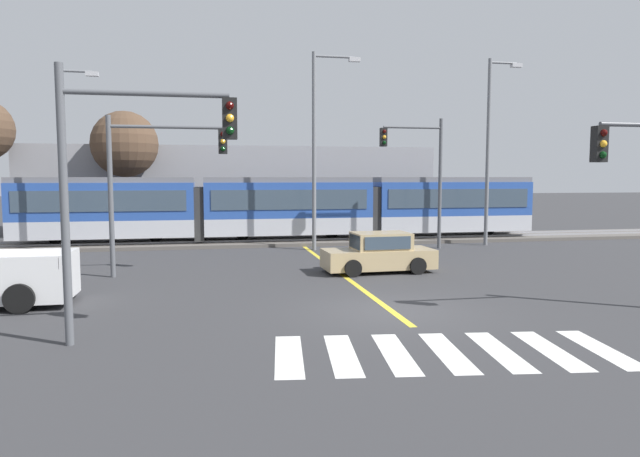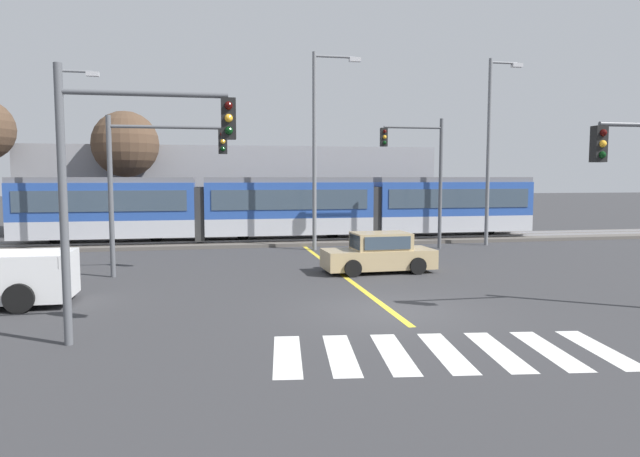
{
  "view_description": "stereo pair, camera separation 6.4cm",
  "coord_description": "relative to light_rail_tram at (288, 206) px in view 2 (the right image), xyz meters",
  "views": [
    {
      "loc": [
        -4.81,
        -14.56,
        3.65
      ],
      "look_at": [
        -0.54,
        7.41,
        1.6
      ],
      "focal_mm": 32.0,
      "sensor_mm": 36.0,
      "label": 1
    },
    {
      "loc": [
        -4.75,
        -14.57,
        3.65
      ],
      "look_at": [
        -0.54,
        7.41,
        1.6
      ],
      "focal_mm": 32.0,
      "sensor_mm": 36.0,
      "label": 2
    }
  ],
  "objects": [
    {
      "name": "crosswalk_stripe_6",
      "position": [
        3.88,
        -20.57,
        -2.04
      ],
      "size": [
        0.9,
        2.85,
        0.01
      ],
      "primitive_type": "cube",
      "rotation": [
        0.0,
        0.0,
        -0.12
      ],
      "color": "silver",
      "rests_on": "ground"
    },
    {
      "name": "crosswalk_stripe_2",
      "position": [
        -0.49,
        -20.04,
        -2.04
      ],
      "size": [
        0.9,
        2.85,
        0.01
      ],
      "primitive_type": "cube",
      "rotation": [
        0.0,
        0.0,
        -0.12
      ],
      "color": "silver",
      "rests_on": "ground"
    },
    {
      "name": "bare_tree_west",
      "position": [
        -9.01,
        4.1,
        3.45
      ],
      "size": [
        3.85,
        3.85,
        7.45
      ],
      "color": "brown",
      "rests_on": "ground"
    },
    {
      "name": "street_lamp_centre",
      "position": [
        1.08,
        -3.33,
        3.4
      ],
      "size": [
        2.4,
        0.28,
        9.65
      ],
      "color": "slate",
      "rests_on": "ground"
    },
    {
      "name": "track_bed",
      "position": [
        0.61,
        0.01,
        -1.96
      ],
      "size": [
        120.0,
        4.0,
        0.18
      ],
      "primitive_type": "cube",
      "color": "#56514C",
      "rests_on": "ground"
    },
    {
      "name": "rail_near",
      "position": [
        0.61,
        -0.71,
        -1.82
      ],
      "size": [
        120.0,
        0.08,
        0.1
      ],
      "primitive_type": "cube",
      "color": "#939399",
      "rests_on": "track_bed"
    },
    {
      "name": "lane_centre_line",
      "position": [
        0.61,
        -10.08,
        -2.04
      ],
      "size": [
        0.2,
        16.18,
        0.01
      ],
      "primitive_type": "cube",
      "color": "gold",
      "rests_on": "ground"
    },
    {
      "name": "street_lamp_west",
      "position": [
        -10.7,
        -2.83,
        2.81
      ],
      "size": [
        1.83,
        0.28,
        8.64
      ],
      "color": "slate",
      "rests_on": "ground"
    },
    {
      "name": "crosswalk_stripe_1",
      "position": [
        -1.58,
        -19.9,
        -2.04
      ],
      "size": [
        0.9,
        2.85,
        0.01
      ],
      "primitive_type": "cube",
      "rotation": [
        0.0,
        0.0,
        -0.12
      ],
      "color": "silver",
      "rests_on": "ground"
    },
    {
      "name": "ground_plane",
      "position": [
        0.61,
        -16.47,
        -2.05
      ],
      "size": [
        200.0,
        200.0,
        0.0
      ],
      "primitive_type": "plane",
      "color": "#333335"
    },
    {
      "name": "light_rail_tram",
      "position": [
        0.0,
        0.0,
        0.0
      ],
      "size": [
        28.0,
        2.64,
        3.43
      ],
      "color": "#B7BAC1",
      "rests_on": "track_bed"
    },
    {
      "name": "crosswalk_stripe_5",
      "position": [
        2.79,
        -20.44,
        -2.04
      ],
      "size": [
        0.9,
        2.85,
        0.01
      ],
      "primitive_type": "cube",
      "rotation": [
        0.0,
        0.0,
        -0.12
      ],
      "color": "silver",
      "rests_on": "ground"
    },
    {
      "name": "traffic_light_mid_left",
      "position": [
        -6.21,
        -9.52,
        1.86
      ],
      "size": [
        4.25,
        0.38,
        5.82
      ],
      "color": "#515459",
      "rests_on": "ground"
    },
    {
      "name": "sedan_crossing",
      "position": [
        2.12,
        -10.26,
        -1.35
      ],
      "size": [
        4.26,
        2.04,
        1.52
      ],
      "color": "tan",
      "rests_on": "ground"
    },
    {
      "name": "crosswalk_stripe_4",
      "position": [
        1.7,
        -20.3,
        -2.04
      ],
      "size": [
        0.9,
        2.85,
        0.01
      ],
      "primitive_type": "cube",
      "rotation": [
        0.0,
        0.0,
        -0.12
      ],
      "color": "silver",
      "rests_on": "ground"
    },
    {
      "name": "street_lamp_east",
      "position": [
        10.34,
        -3.12,
        3.37
      ],
      "size": [
        1.86,
        0.28,
        9.74
      ],
      "color": "slate",
      "rests_on": "ground"
    },
    {
      "name": "rail_far",
      "position": [
        0.61,
        0.73,
        -1.82
      ],
      "size": [
        120.0,
        0.08,
        0.1
      ],
      "primitive_type": "cube",
      "color": "#939399",
      "rests_on": "track_bed"
    },
    {
      "name": "building_backdrop_far",
      "position": [
        -2.53,
        8.17,
        0.74
      ],
      "size": [
        26.19,
        6.0,
        5.58
      ],
      "primitive_type": "cube",
      "color": "gray",
      "rests_on": "ground"
    },
    {
      "name": "crosswalk_stripe_3",
      "position": [
        0.61,
        -20.17,
        -2.04
      ],
      "size": [
        0.9,
        2.85,
        0.01
      ],
      "primitive_type": "cube",
      "rotation": [
        0.0,
        0.0,
        -0.12
      ],
      "color": "silver",
      "rests_on": "ground"
    },
    {
      "name": "traffic_light_far_right",
      "position": [
        6.22,
        -3.9,
        2.2
      ],
      "size": [
        3.25,
        0.38,
        6.53
      ],
      "color": "#515459",
      "rests_on": "ground"
    },
    {
      "name": "traffic_light_near_left",
      "position": [
        -5.98,
        -18.13,
        1.86
      ],
      "size": [
        3.75,
        0.38,
        6.01
      ],
      "color": "#515459",
      "rests_on": "ground"
    },
    {
      "name": "crosswalk_stripe_0",
      "position": [
        -2.67,
        -19.77,
        -2.04
      ],
      "size": [
        0.9,
        2.85,
        0.01
      ],
      "primitive_type": "cube",
      "rotation": [
        0.0,
        0.0,
        -0.12
      ],
      "color": "silver",
      "rests_on": "ground"
    }
  ]
}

